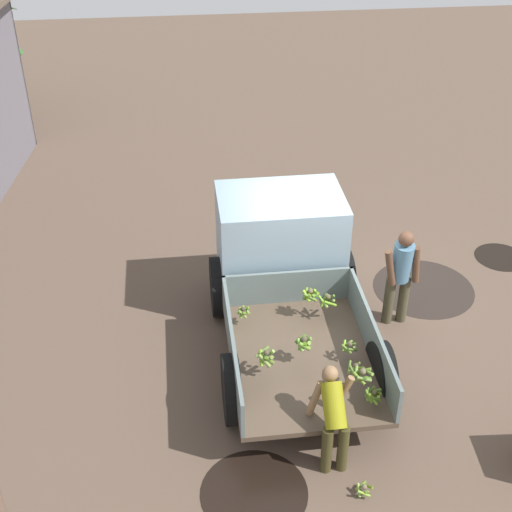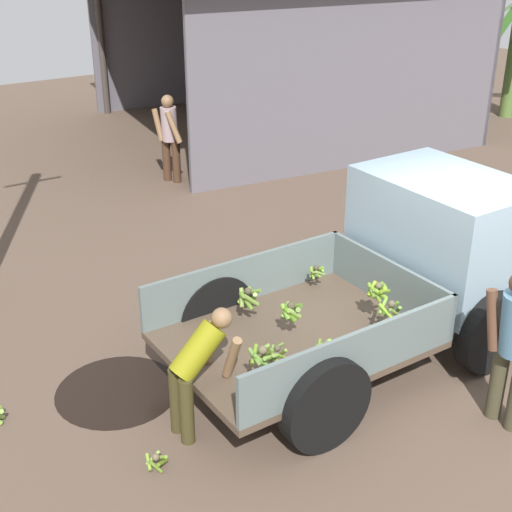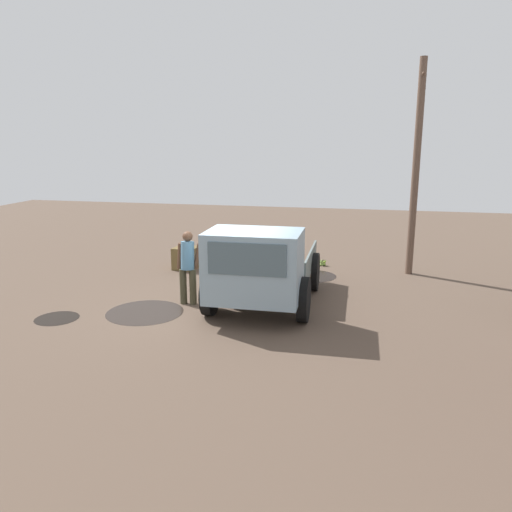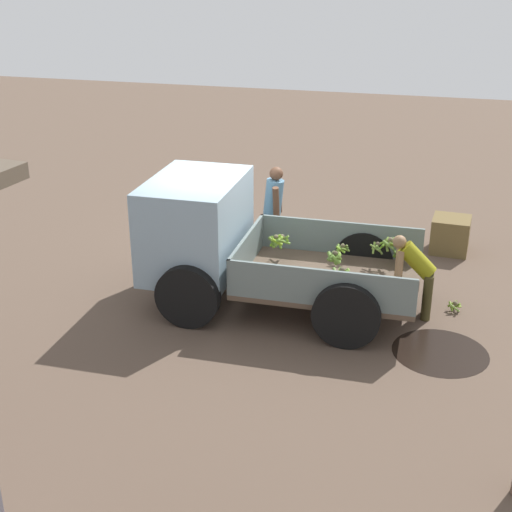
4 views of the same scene
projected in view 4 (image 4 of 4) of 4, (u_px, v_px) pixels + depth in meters
ground at (234, 280)px, 12.15m from camera, size 36.00×36.00×0.00m
mud_patch_0 at (440, 352)px, 9.94m from camera, size 1.34×1.34×0.01m
mud_patch_1 at (229, 208)px, 15.55m from camera, size 0.94×0.94×0.01m
mud_patch_2 at (241, 239)px, 13.86m from camera, size 1.73×1.73×0.01m
cargo_truck at (224, 238)px, 11.11m from camera, size 4.20×2.31×1.96m
person_foreground_visitor at (274, 209)px, 12.62m from camera, size 0.38×0.62×1.73m
person_worker_loading at (417, 271)px, 10.67m from camera, size 0.68×0.62×1.29m
banana_bunch_on_ground_0 at (455, 305)px, 11.04m from camera, size 0.22×0.22×0.18m
wooden_crate_0 at (450, 235)px, 13.18m from camera, size 0.72×0.72×0.65m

